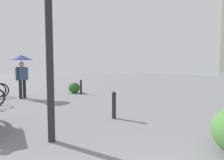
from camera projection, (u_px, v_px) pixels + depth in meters
The scene contains 5 objects.
lamppost at pixel (48, 9), 3.43m from camera, with size 0.98×0.28×3.84m.
pedestrian at pixel (22, 64), 8.39m from camera, with size 1.00×1.00×2.03m.
bollard_near at pixel (114, 104), 5.19m from camera, with size 0.13×0.13×0.78m.
bollard_mid at pixel (81, 86), 9.88m from camera, with size 0.13×0.13×0.79m.
shrub_round at pixel (74, 88), 10.25m from camera, with size 0.71×0.64×0.61m.
Camera 1 is at (-0.05, 1.58, 1.48)m, focal length 29.03 mm.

